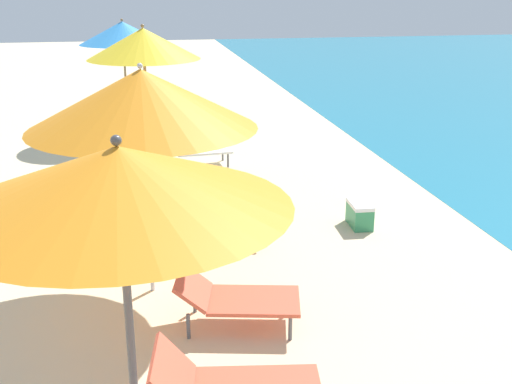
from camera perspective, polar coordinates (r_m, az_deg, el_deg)
The scene contains 10 objects.
umbrella_second at distance 3.45m, azimuth -12.33°, elevation 1.20°, with size 1.90×1.90×2.69m.
umbrella_third at distance 6.86m, azimuth -10.31°, elevation 8.27°, with size 2.48×2.48×2.64m.
lounger_third_shoreside at distance 8.59m, azimuth -5.10°, elevation -3.44°, with size 1.61×0.64×0.52m.
lounger_third_inland at distance 6.64m, azimuth -1.82°, elevation -9.53°, with size 1.38×0.89×0.58m.
umbrella_fourth at distance 10.68m, azimuth -10.17°, elevation 13.08°, with size 1.86×1.86×2.79m.
lounger_fourth_shoreside at distance 12.32m, azimuth -5.77°, elevation 3.84°, with size 1.49×0.70×0.60m.
lounger_fourth_inland at distance 10.13m, azimuth -4.30°, elevation 0.56°, with size 1.46×0.76×0.65m.
umbrella_farthest at distance 14.69m, azimuth -12.00°, elevation 13.91°, with size 1.93×1.93×2.66m.
lounger_farthest_shoreside at distance 16.15m, azimuth -7.89°, elevation 7.16°, with size 1.59×0.72×0.57m.
cooler_box at distance 9.41m, azimuth 9.38°, elevation -2.00°, with size 0.32×0.55×0.37m.
Camera 1 is at (-0.78, 0.62, 3.47)m, focal length 44.15 mm.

